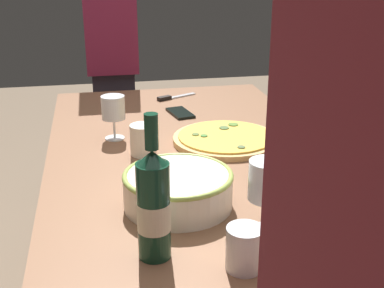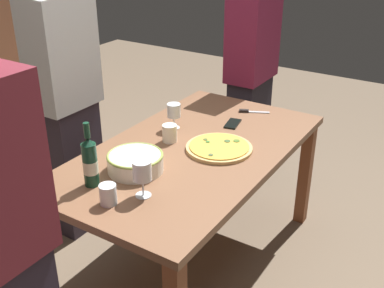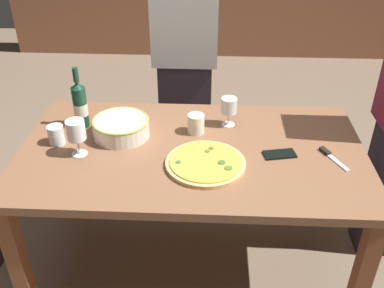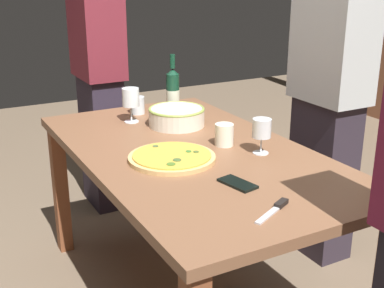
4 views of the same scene
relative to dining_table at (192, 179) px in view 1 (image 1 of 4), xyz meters
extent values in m
cube|color=brown|center=(0.00, 0.00, 0.07)|extent=(1.60, 0.90, 0.04)
cube|color=brown|center=(0.74, -0.40, -0.30)|extent=(0.07, 0.07, 0.71)
cube|color=brown|center=(0.74, 0.40, -0.30)|extent=(0.07, 0.07, 0.71)
cylinder|color=#DEB26D|center=(0.07, -0.13, 0.10)|extent=(0.35, 0.35, 0.02)
cylinder|color=gold|center=(0.07, -0.13, 0.11)|extent=(0.32, 0.32, 0.01)
cylinder|color=#3E772F|center=(0.07, -0.05, 0.12)|extent=(0.02, 0.02, 0.00)
cylinder|color=#50762A|center=(0.16, -0.18, 0.12)|extent=(0.03, 0.03, 0.00)
cylinder|color=#4E6439|center=(-0.05, -0.15, 0.12)|extent=(0.02, 0.02, 0.00)
cylinder|color=#50682F|center=(0.09, -0.03, 0.12)|extent=(0.02, 0.02, 0.00)
cylinder|color=#456432|center=(0.14, -0.14, 0.12)|extent=(0.03, 0.03, 0.00)
cylinder|color=silver|center=(-0.35, 0.10, 0.14)|extent=(0.27, 0.27, 0.09)
torus|color=#9AB350|center=(-0.35, 0.10, 0.18)|extent=(0.27, 0.27, 0.01)
cylinder|color=#123B27|center=(-0.56, 0.19, 0.20)|extent=(0.07, 0.07, 0.21)
cone|color=#123B27|center=(-0.56, 0.19, 0.31)|extent=(0.07, 0.07, 0.03)
cylinder|color=#123B27|center=(-0.56, 0.19, 0.37)|extent=(0.03, 0.03, 0.07)
cylinder|color=silver|center=(-0.56, 0.19, 0.19)|extent=(0.07, 0.07, 0.06)
cylinder|color=white|center=(0.17, 0.23, 0.09)|extent=(0.07, 0.07, 0.00)
cylinder|color=white|center=(0.17, 0.23, 0.13)|extent=(0.01, 0.01, 0.07)
cylinder|color=white|center=(0.17, 0.23, 0.20)|extent=(0.08, 0.08, 0.08)
cylinder|color=white|center=(-0.51, -0.07, 0.09)|extent=(0.07, 0.07, 0.00)
cylinder|color=white|center=(-0.51, -0.07, 0.14)|extent=(0.01, 0.01, 0.08)
cylinder|color=white|center=(-0.51, -0.07, 0.22)|extent=(0.08, 0.08, 0.09)
cylinder|color=maroon|center=(-0.51, -0.07, 0.19)|extent=(0.07, 0.07, 0.04)
cylinder|color=white|center=(0.01, 0.15, 0.14)|extent=(0.08, 0.08, 0.10)
cylinder|color=white|center=(-0.64, 0.02, 0.14)|extent=(0.08, 0.08, 0.09)
cube|color=black|center=(0.40, -0.03, 0.10)|extent=(0.16, 0.10, 0.01)
cube|color=silver|center=(0.65, -0.08, 0.10)|extent=(0.08, 0.13, 0.01)
cube|color=black|center=(0.61, 0.00, 0.10)|extent=(0.05, 0.06, 0.02)
cube|color=black|center=(1.10, 0.20, -0.26)|extent=(0.35, 0.20, 0.80)
cube|color=maroon|center=(1.10, 0.20, 0.44)|extent=(0.42, 0.24, 0.60)
camera|label=1|loc=(-1.47, 0.29, 0.69)|focal=47.85mm
camera|label=2|loc=(-1.89, -1.20, 1.22)|focal=44.19mm
camera|label=3|loc=(0.08, -1.70, 1.20)|focal=41.07mm
camera|label=4|loc=(1.81, -0.98, 0.83)|focal=48.32mm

